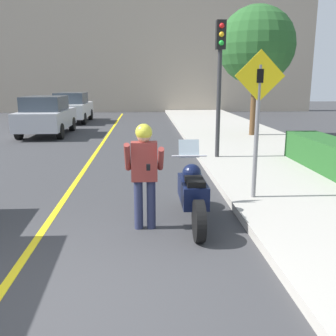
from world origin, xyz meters
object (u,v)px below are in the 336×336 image
(person_biker, at_px, (144,166))
(traffic_light, at_px, (220,64))
(street_tree, at_px, (256,45))
(crossing_sign, at_px, (258,111))
(parked_car_silver, at_px, (46,115))
(parked_car_white, at_px, (72,107))
(motorcycle, at_px, (192,193))

(person_biker, relative_size, traffic_light, 0.45)
(traffic_light, height_order, street_tree, street_tree)
(crossing_sign, bearing_deg, parked_car_silver, 122.41)
(parked_car_white, bearing_deg, parked_car_silver, -91.32)
(street_tree, bearing_deg, motorcycle, -111.53)
(traffic_light, relative_size, parked_car_silver, 0.90)
(parked_car_silver, bearing_deg, motorcycle, -64.93)
(parked_car_silver, bearing_deg, parked_car_white, 88.68)
(person_biker, xyz_separation_m, traffic_light, (2.11, 4.97, 1.74))
(crossing_sign, bearing_deg, person_biker, -152.64)
(motorcycle, distance_m, parked_car_silver, 11.91)
(parked_car_silver, relative_size, parked_car_white, 1.00)
(traffic_light, bearing_deg, street_tree, 62.75)
(motorcycle, distance_m, crossing_sign, 1.98)
(parked_car_silver, bearing_deg, street_tree, -10.17)
(street_tree, height_order, parked_car_white, street_tree)
(street_tree, height_order, parked_car_silver, street_tree)
(crossing_sign, bearing_deg, parked_car_white, 112.11)
(street_tree, bearing_deg, parked_car_white, 141.28)
(motorcycle, xyz_separation_m, parked_car_silver, (-5.04, 10.78, 0.35))
(parked_car_silver, height_order, parked_car_white, same)
(crossing_sign, bearing_deg, motorcycle, -147.04)
(crossing_sign, relative_size, traffic_light, 0.72)
(street_tree, distance_m, parked_car_silver, 9.26)
(motorcycle, height_order, parked_car_white, parked_car_white)
(crossing_sign, bearing_deg, street_tree, 74.28)
(motorcycle, distance_m, person_biker, 0.97)
(motorcycle, distance_m, parked_car_white, 16.82)
(person_biker, height_order, parked_car_white, parked_car_white)
(motorcycle, relative_size, person_biker, 1.29)
(motorcycle, bearing_deg, traffic_light, 74.36)
(crossing_sign, bearing_deg, traffic_light, 89.29)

